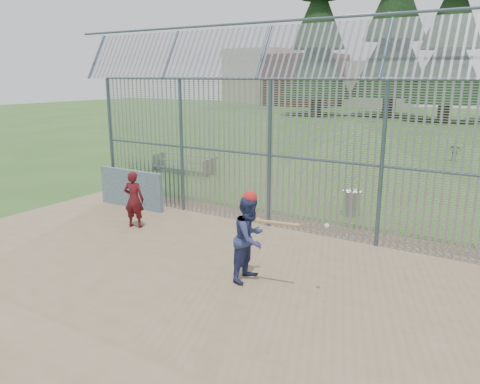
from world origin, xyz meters
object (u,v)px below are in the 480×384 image
Objects in this scene: dugout_wall at (131,189)px; trash_can at (352,203)px; bleacher at (183,163)px; batter at (250,238)px; onlooker at (134,199)px.

dugout_wall reaches higher than trash_can.
trash_can is at bearing -16.49° from bleacher.
batter reaches higher than dugout_wall.
trash_can is 8.72m from bleacher.
batter is (5.94, -2.69, 0.27)m from dugout_wall.
trash_can is (4.67, 4.30, -0.42)m from onlooker.
bleacher is at bearing 46.03° from batter.
trash_can is (0.25, 5.57, -0.51)m from batter.
dugout_wall is 5.78m from bleacher.
onlooker is 6.36m from trash_can.
trash_can is at bearing 24.88° from dugout_wall.
bleacher is (-2.16, 5.35, -0.21)m from dugout_wall.
onlooker is 7.72m from bleacher.
bleacher is at bearing 112.02° from dugout_wall.
dugout_wall is 0.83× the size of bleacher.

